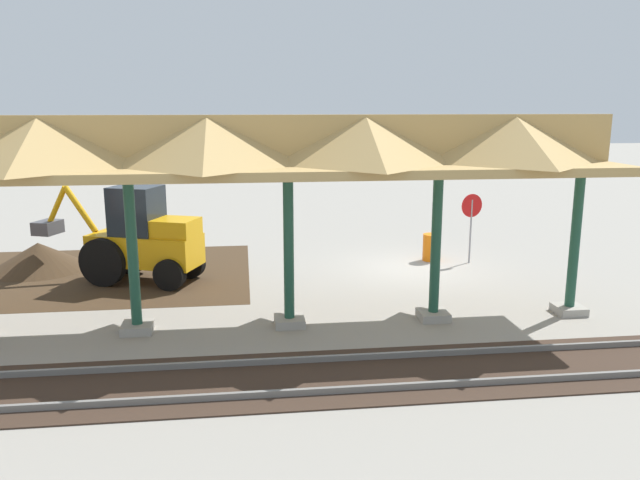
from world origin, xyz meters
TOP-DOWN VIEW (x-y plane):
  - ground_plane at (0.00, 0.00)m, footprint 120.00×120.00m
  - dirt_work_zone at (9.91, -0.50)m, footprint 9.57×7.00m
  - platform_canopy at (5.97, 4.68)m, footprint 18.72×3.20m
  - rail_tracks at (0.00, 7.67)m, footprint 60.00×2.58m
  - stop_sign at (-2.12, -0.55)m, footprint 0.75×0.21m
  - backhoe at (8.26, 0.36)m, footprint 5.18×2.95m
  - dirt_mound at (11.70, -1.42)m, footprint 6.07×6.07m
  - traffic_barrel at (-0.95, -1.00)m, footprint 0.56×0.56m

SIDE VIEW (x-z plane):
  - ground_plane at x=0.00m, z-range 0.00..0.00m
  - dirt_mound at x=11.70m, z-range -0.86..0.86m
  - dirt_work_zone at x=9.91m, z-range 0.00..0.01m
  - rail_tracks at x=0.00m, z-range -0.05..0.10m
  - traffic_barrel at x=-0.95m, z-range 0.00..0.90m
  - backhoe at x=8.26m, z-range -0.14..2.68m
  - stop_sign at x=-2.12m, z-range 0.50..2.79m
  - platform_canopy at x=5.97m, z-range 1.72..6.62m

